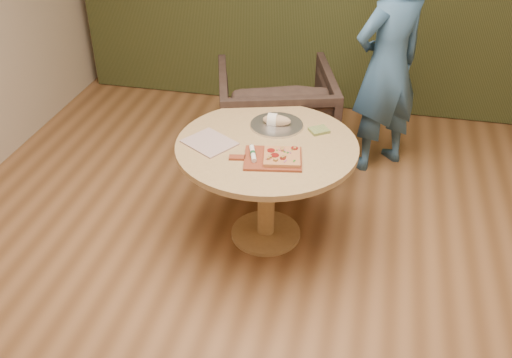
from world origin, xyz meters
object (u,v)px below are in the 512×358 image
Objects in this scene: bread_roll at (276,120)px; person_standing at (388,66)px; pizza_paddle at (271,158)px; serving_tray at (277,125)px; cutlery_roll at (253,153)px; flatbread_pizza at (282,157)px; armchair at (275,113)px; pedestal_table at (267,162)px.

person_standing reaches higher than bread_roll.
pizza_paddle is 0.43m from serving_tray.
bread_roll is at bearing 64.24° from cutlery_roll.
flatbread_pizza is 0.28× the size of armchair.
pizza_paddle is at bearing 23.24° from person_standing.
flatbread_pizza is 0.44m from serving_tray.
bread_roll is 0.11× the size of person_standing.
serving_tray is 0.39× the size of armchair.
serving_tray is at bearing 84.90° from armchair.
pizza_paddle is 0.07m from flatbread_pizza.
bread_roll is at bearing 106.02° from flatbread_pizza.
pedestal_table is at bearing 17.30° from person_standing.
pedestal_table is at bearing 81.14° from armchair.
flatbread_pizza is 1.31× the size of bread_roll.
person_standing reaches higher than flatbread_pizza.
flatbread_pizza is at bearing -54.25° from pedestal_table.
person_standing is at bearing 58.30° from pedestal_table.
cutlery_roll is 1.01× the size of bread_roll.
bread_roll reaches higher than serving_tray.
pedestal_table is 0.28m from flatbread_pizza.
flatbread_pizza is at bearing 25.45° from person_standing.
person_standing is at bearing 54.61° from pizza_paddle.
flatbread_pizza is 0.18m from cutlery_roll.
armchair reaches higher than cutlery_roll.
cutlery_roll is at bearing 77.56° from armchair.
serving_tray is (0.02, 0.24, 0.15)m from pedestal_table.
person_standing reaches higher than pizza_paddle.
cutlery_roll is 0.44m from serving_tray.
serving_tray is at bearing 104.91° from flatbread_pizza.
serving_tray is at bearing 11.63° from person_standing.
cutlery_roll is at bearing -104.40° from pedestal_table.
person_standing is (0.70, 0.91, 0.08)m from bread_roll.
pedestal_table is at bearing 57.37° from cutlery_roll.
pedestal_table is at bearing 125.75° from flatbread_pizza.
bread_roll reaches higher than pizza_paddle.
pizza_paddle is at bearing 83.13° from armchair.
person_standing is at bearing 52.27° from bread_roll.
bread_roll is at bearing 180.00° from serving_tray.
armchair is (-0.14, 0.73, -0.33)m from bread_roll.
pizza_paddle is 0.44m from bread_roll.
pedestal_table is at bearing 99.85° from pizza_paddle.
bread_roll is at bearing 11.28° from person_standing.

